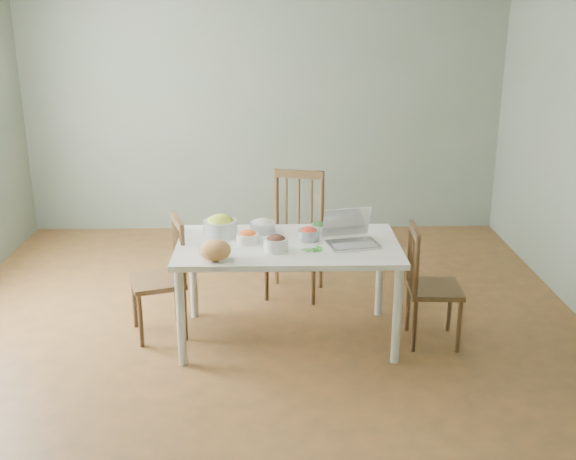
{
  "coord_description": "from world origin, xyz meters",
  "views": [
    {
      "loc": [
        0.09,
        -4.76,
        2.36
      ],
      "look_at": [
        0.2,
        -0.14,
        0.84
      ],
      "focal_mm": 43.07,
      "sensor_mm": 36.0,
      "label": 1
    }
  ],
  "objects_px": {
    "chair_right": "(435,286)",
    "dining_table": "(288,291)",
    "bread_boule": "(215,250)",
    "laptop": "(354,230)",
    "bowl_squash": "(220,225)",
    "chair_far": "(294,236)",
    "chair_left": "(157,278)"
  },
  "relations": [
    {
      "from": "bread_boule",
      "to": "laptop",
      "type": "height_order",
      "value": "laptop"
    },
    {
      "from": "chair_right",
      "to": "bread_boule",
      "type": "bearing_deg",
      "value": 101.93
    },
    {
      "from": "chair_far",
      "to": "chair_left",
      "type": "relative_size",
      "value": 1.16
    },
    {
      "from": "chair_left",
      "to": "bowl_squash",
      "type": "distance_m",
      "value": 0.6
    },
    {
      "from": "bowl_squash",
      "to": "laptop",
      "type": "xyz_separation_m",
      "value": [
        0.95,
        -0.27,
        0.05
      ]
    },
    {
      "from": "chair_left",
      "to": "chair_right",
      "type": "xyz_separation_m",
      "value": [
        2.0,
        -0.17,
        -0.01
      ]
    },
    {
      "from": "chair_left",
      "to": "chair_right",
      "type": "relative_size",
      "value": 1.02
    },
    {
      "from": "chair_left",
      "to": "laptop",
      "type": "height_order",
      "value": "laptop"
    },
    {
      "from": "chair_left",
      "to": "laptop",
      "type": "distance_m",
      "value": 1.48
    },
    {
      "from": "laptop",
      "to": "chair_left",
      "type": "bearing_deg",
      "value": 161.5
    },
    {
      "from": "dining_table",
      "to": "laptop",
      "type": "distance_m",
      "value": 0.67
    },
    {
      "from": "bowl_squash",
      "to": "laptop",
      "type": "bearing_deg",
      "value": -15.99
    },
    {
      "from": "dining_table",
      "to": "chair_right",
      "type": "bearing_deg",
      "value": -4.18
    },
    {
      "from": "chair_right",
      "to": "bowl_squash",
      "type": "relative_size",
      "value": 3.5
    },
    {
      "from": "chair_right",
      "to": "laptop",
      "type": "relative_size",
      "value": 2.49
    },
    {
      "from": "chair_far",
      "to": "chair_right",
      "type": "height_order",
      "value": "chair_far"
    },
    {
      "from": "chair_left",
      "to": "bowl_squash",
      "type": "xyz_separation_m",
      "value": [
        0.46,
        0.12,
        0.37
      ]
    },
    {
      "from": "chair_far",
      "to": "dining_table",
      "type": "bearing_deg",
      "value": -81.33
    },
    {
      "from": "bowl_squash",
      "to": "chair_far",
      "type": "bearing_deg",
      "value": 46.81
    },
    {
      "from": "chair_far",
      "to": "bowl_squash",
      "type": "bearing_deg",
      "value": -119.63
    },
    {
      "from": "chair_far",
      "to": "chair_left",
      "type": "height_order",
      "value": "chair_far"
    },
    {
      "from": "dining_table",
      "to": "chair_far",
      "type": "height_order",
      "value": "chair_far"
    },
    {
      "from": "chair_right",
      "to": "bowl_squash",
      "type": "height_order",
      "value": "bowl_squash"
    },
    {
      "from": "chair_far",
      "to": "chair_left",
      "type": "bearing_deg",
      "value": -131.26
    },
    {
      "from": "chair_right",
      "to": "laptop",
      "type": "xyz_separation_m",
      "value": [
        -0.59,
        0.02,
        0.42
      ]
    },
    {
      "from": "chair_left",
      "to": "chair_right",
      "type": "bearing_deg",
      "value": 67.21
    },
    {
      "from": "chair_right",
      "to": "bowl_squash",
      "type": "distance_m",
      "value": 1.61
    },
    {
      "from": "bread_boule",
      "to": "laptop",
      "type": "bearing_deg",
      "value": 15.47
    },
    {
      "from": "chair_right",
      "to": "dining_table",
      "type": "bearing_deg",
      "value": 88.78
    },
    {
      "from": "dining_table",
      "to": "laptop",
      "type": "relative_size",
      "value": 4.5
    },
    {
      "from": "chair_right",
      "to": "laptop",
      "type": "distance_m",
      "value": 0.73
    },
    {
      "from": "dining_table",
      "to": "bread_boule",
      "type": "distance_m",
      "value": 0.73
    }
  ]
}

